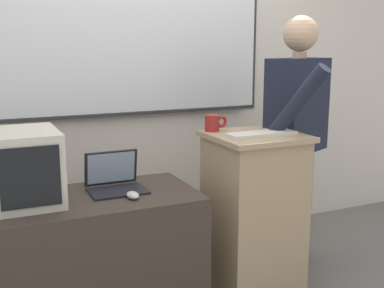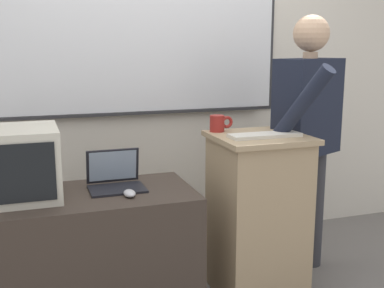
# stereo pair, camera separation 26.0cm
# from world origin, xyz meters

# --- Properties ---
(back_wall) EXTENTS (6.40, 0.17, 2.90)m
(back_wall) POSITION_xyz_m (-0.01, 1.38, 1.45)
(back_wall) COLOR beige
(back_wall) RESTS_ON ground_plane
(lectern_podium) EXTENTS (0.53, 0.52, 0.98)m
(lectern_podium) POSITION_xyz_m (0.37, 0.39, 0.49)
(lectern_podium) COLOR tan
(lectern_podium) RESTS_ON ground_plane
(side_desk) EXTENTS (1.04, 0.58, 0.72)m
(side_desk) POSITION_xyz_m (-0.58, 0.40, 0.36)
(side_desk) COLOR #382D26
(side_desk) RESTS_ON ground_plane
(person_presenter) EXTENTS (0.64, 0.69, 1.67)m
(person_presenter) POSITION_xyz_m (0.79, 0.55, 0.98)
(person_presenter) COLOR #333338
(person_presenter) RESTS_ON ground_plane
(laptop) EXTENTS (0.30, 0.25, 0.20)m
(laptop) POSITION_xyz_m (-0.46, 0.48, 0.78)
(laptop) COLOR black
(laptop) RESTS_ON side_desk
(wireless_keyboard) EXTENTS (0.41, 0.13, 0.02)m
(wireless_keyboard) POSITION_xyz_m (0.37, 0.33, 0.99)
(wireless_keyboard) COLOR beige
(wireless_keyboard) RESTS_ON lectern_podium
(computer_mouse_by_laptop) EXTENTS (0.06, 0.10, 0.03)m
(computer_mouse_by_laptop) POSITION_xyz_m (-0.42, 0.28, 0.74)
(computer_mouse_by_laptop) COLOR #BCBCC1
(computer_mouse_by_laptop) RESTS_ON side_desk
(crt_monitor) EXTENTS (0.32, 0.44, 0.36)m
(crt_monitor) POSITION_xyz_m (-0.91, 0.45, 0.90)
(crt_monitor) COLOR beige
(crt_monitor) RESTS_ON side_desk
(coffee_mug) EXTENTS (0.14, 0.09, 0.10)m
(coffee_mug) POSITION_xyz_m (0.19, 0.58, 1.03)
(coffee_mug) COLOR maroon
(coffee_mug) RESTS_ON lectern_podium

